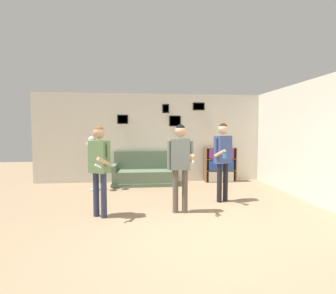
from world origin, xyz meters
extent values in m
plane|color=#937A5B|center=(0.00, 0.00, 0.00)|extent=(20.00, 20.00, 0.00)
cube|color=silver|center=(0.00, 4.43, 1.35)|extent=(8.12, 0.06, 2.70)
cube|color=black|center=(0.92, 4.39, 2.32)|extent=(0.36, 0.02, 0.23)
cube|color=gray|center=(0.92, 4.38, 2.32)|extent=(0.32, 0.01, 0.19)
cube|color=black|center=(-0.10, 4.39, 2.25)|extent=(0.20, 0.02, 0.27)
cube|color=beige|center=(-0.10, 4.38, 2.25)|extent=(0.16, 0.01, 0.22)
cube|color=black|center=(0.18, 4.39, 1.87)|extent=(0.35, 0.02, 0.32)
cube|color=#B2B2BC|center=(0.18, 4.38, 1.87)|extent=(0.31, 0.01, 0.28)
cube|color=black|center=(-1.41, 4.39, 1.92)|extent=(0.32, 0.02, 0.27)
cube|color=gray|center=(-1.41, 4.38, 1.92)|extent=(0.28, 0.01, 0.23)
cube|color=silver|center=(2.89, 2.20, 1.35)|extent=(0.06, 6.80, 2.70)
cube|color=#5B7056|center=(-0.79, 3.96, 0.05)|extent=(1.81, 0.80, 0.10)
cube|color=#5B7056|center=(-0.79, 3.96, 0.26)|extent=(1.75, 0.74, 0.32)
cube|color=#5B7056|center=(-0.79, 4.29, 0.69)|extent=(1.75, 0.14, 0.55)
cube|color=#5B7056|center=(-1.63, 3.96, 0.51)|extent=(0.12, 0.74, 0.18)
cube|color=#5B7056|center=(0.06, 3.96, 0.51)|extent=(0.12, 0.74, 0.18)
cube|color=brown|center=(1.11, 4.21, 0.53)|extent=(0.02, 0.30, 1.06)
cube|color=brown|center=(2.04, 4.21, 0.53)|extent=(0.02, 0.30, 1.06)
cube|color=brown|center=(1.57, 4.35, 0.53)|extent=(0.95, 0.01, 1.06)
cube|color=brown|center=(1.57, 4.21, 0.01)|extent=(0.91, 0.30, 0.02)
cube|color=brown|center=(1.57, 4.21, 1.05)|extent=(0.91, 0.30, 0.02)
cube|color=brown|center=(1.57, 4.21, 0.35)|extent=(0.91, 0.30, 0.02)
cube|color=brown|center=(1.57, 4.21, 0.70)|extent=(0.91, 0.30, 0.02)
cube|color=beige|center=(1.57, 4.20, 0.17)|extent=(0.78, 0.26, 0.30)
cube|color=#2847A3|center=(1.57, 4.20, 0.53)|extent=(0.78, 0.26, 0.30)
cube|color=#7F3889|center=(1.57, 4.20, 0.88)|extent=(0.78, 0.26, 0.30)
cylinder|color=#ADA89E|center=(-2.08, 3.38, 0.01)|extent=(0.28, 0.28, 0.03)
cylinder|color=#ADA89E|center=(-2.08, 3.38, 0.76)|extent=(0.03, 0.03, 1.46)
cylinder|color=#ADA89E|center=(-2.01, 3.38, 1.46)|extent=(0.02, 0.16, 0.02)
sphere|color=silver|center=(-1.94, 3.38, 1.43)|extent=(0.20, 0.20, 0.20)
cylinder|color=#ADA89E|center=(-2.12, 3.44, 1.36)|extent=(0.15, 0.09, 0.02)
sphere|color=silver|center=(-2.15, 3.51, 1.33)|extent=(0.20, 0.20, 0.20)
cylinder|color=#ADA89E|center=(-2.12, 3.32, 1.26)|extent=(0.15, 0.09, 0.02)
sphere|color=silver|center=(-2.15, 3.26, 1.23)|extent=(0.20, 0.20, 0.20)
cylinder|color=#2D334C|center=(-1.66, 1.23, 0.41)|extent=(0.11, 0.11, 0.82)
cylinder|color=#2D334C|center=(-1.51, 1.13, 0.41)|extent=(0.11, 0.11, 0.82)
cube|color=#5B7A4C|center=(-1.59, 1.18, 1.11)|extent=(0.41, 0.36, 0.58)
sphere|color=tan|center=(-1.59, 1.18, 1.54)|extent=(0.21, 0.21, 0.21)
sphere|color=brown|center=(-1.59, 1.18, 1.58)|extent=(0.18, 0.18, 0.18)
cylinder|color=#5B7A4C|center=(-1.41, 1.06, 1.24)|extent=(0.07, 0.07, 0.25)
cylinder|color=tan|center=(-1.48, 0.95, 1.05)|extent=(0.22, 0.29, 0.18)
cylinder|color=white|center=(-1.56, 0.84, 0.99)|extent=(0.11, 0.14, 0.09)
cylinder|color=#5B7A4C|center=(-1.77, 1.30, 1.09)|extent=(0.07, 0.07, 0.55)
cylinder|color=brown|center=(-0.18, 1.31, 0.42)|extent=(0.11, 0.11, 0.84)
cylinder|color=brown|center=(0.00, 1.29, 0.42)|extent=(0.11, 0.11, 0.84)
cube|color=slate|center=(-0.09, 1.30, 1.13)|extent=(0.38, 0.24, 0.59)
sphere|color=tan|center=(-0.09, 1.30, 1.57)|extent=(0.22, 0.22, 0.22)
sphere|color=black|center=(-0.09, 1.30, 1.61)|extent=(0.18, 0.18, 0.18)
cylinder|color=slate|center=(0.12, 1.28, 1.26)|extent=(0.07, 0.07, 0.25)
cylinder|color=tan|center=(0.11, 1.14, 1.07)|extent=(0.09, 0.31, 0.19)
cylinder|color=white|center=(0.10, 1.00, 1.01)|extent=(0.05, 0.14, 0.09)
cylinder|color=slate|center=(-0.30, 1.32, 1.11)|extent=(0.07, 0.07, 0.56)
cylinder|color=black|center=(0.88, 1.95, 0.43)|extent=(0.11, 0.11, 0.86)
cylinder|color=black|center=(1.04, 2.03, 0.43)|extent=(0.11, 0.11, 0.86)
cube|color=#384C84|center=(0.96, 1.99, 1.16)|extent=(0.41, 0.34, 0.61)
sphere|color=#D1A889|center=(0.96, 1.99, 1.61)|extent=(0.22, 0.22, 0.22)
sphere|color=#382314|center=(0.96, 1.99, 1.65)|extent=(0.19, 0.19, 0.19)
cylinder|color=#384C84|center=(1.15, 2.08, 1.14)|extent=(0.07, 0.07, 0.57)
cylinder|color=#384C84|center=(0.77, 1.89, 1.30)|extent=(0.07, 0.07, 0.26)
cylinder|color=#D1A889|center=(0.83, 1.76, 1.10)|extent=(0.19, 0.31, 0.19)
cylinder|color=blue|center=(0.89, 1.64, 1.06)|extent=(0.08, 0.08, 0.10)
cylinder|color=blue|center=(1.79, 4.21, 1.11)|extent=(0.08, 0.08, 0.10)
camera|label=1|loc=(-0.79, -3.63, 1.59)|focal=28.00mm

